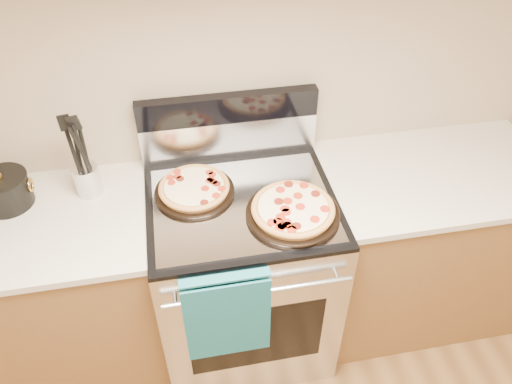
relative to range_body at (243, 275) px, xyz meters
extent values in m
plane|color=tan|center=(0.00, 0.35, 0.90)|extent=(4.00, 0.00, 4.00)
cube|color=#B7B7BC|center=(0.00, 0.00, 0.00)|extent=(0.76, 0.68, 0.90)
cube|color=black|center=(0.00, -0.34, 0.00)|extent=(0.56, 0.01, 0.40)
cube|color=black|center=(0.00, 0.00, 0.46)|extent=(0.76, 0.68, 0.02)
cube|color=silver|center=(0.00, 0.31, 0.56)|extent=(0.76, 0.06, 0.18)
cube|color=black|center=(0.00, 0.31, 0.71)|extent=(0.76, 0.06, 0.12)
cylinder|color=silver|center=(0.00, -0.38, 0.35)|extent=(0.70, 0.03, 0.03)
cube|color=gray|center=(0.00, -0.03, 0.47)|extent=(0.70, 0.55, 0.01)
cube|color=brown|center=(-0.88, 0.03, -0.01)|extent=(1.00, 0.62, 0.88)
cube|color=beige|center=(-0.88, 0.03, 0.45)|extent=(1.02, 0.64, 0.03)
cube|color=brown|center=(0.88, 0.03, -0.01)|extent=(1.00, 0.62, 0.88)
cube|color=beige|center=(0.88, 0.03, 0.45)|extent=(1.02, 0.64, 0.03)
cylinder|color=silver|center=(-0.60, 0.17, 0.52)|extent=(0.14, 0.14, 0.13)
cylinder|color=black|center=(-0.91, 0.16, 0.52)|extent=(0.20, 0.20, 0.12)
camera|label=1|loc=(-0.22, -1.47, 1.81)|focal=35.00mm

